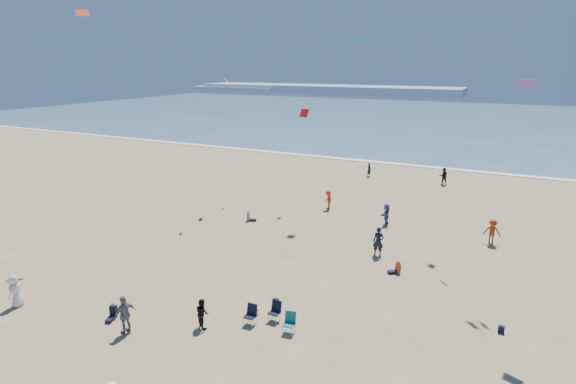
% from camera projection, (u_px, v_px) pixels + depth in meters
% --- Properties ---
extents(ocean, '(220.00, 100.00, 0.06)m').
position_uv_depth(ocean, '(454.00, 120.00, 98.72)').
color(ocean, '#476B84').
rests_on(ocean, ground).
extents(surf_line, '(220.00, 1.20, 0.08)m').
position_uv_depth(surf_line, '(405.00, 165.00, 55.58)').
color(surf_line, white).
rests_on(surf_line, ground).
extents(headland_far, '(110.00, 20.00, 3.20)m').
position_uv_depth(headland_far, '(325.00, 89.00, 188.39)').
color(headland_far, '#7A8EA8').
rests_on(headland_far, ground).
extents(headland_near, '(40.00, 14.00, 2.00)m').
position_uv_depth(headland_near, '(238.00, 89.00, 201.18)').
color(headland_near, '#7A8EA8').
rests_on(headland_near, ground).
extents(standing_flyers, '(33.02, 42.99, 1.93)m').
position_uv_depth(standing_flyers, '(362.00, 269.00, 25.59)').
color(standing_flyers, red).
rests_on(standing_flyers, ground).
extents(seated_group, '(13.84, 26.61, 0.84)m').
position_uv_depth(seated_group, '(225.00, 321.00, 21.24)').
color(seated_group, white).
rests_on(seated_group, ground).
extents(chair_cluster, '(2.66, 1.43, 1.00)m').
position_uv_depth(chair_cluster, '(271.00, 317.00, 21.42)').
color(chair_cluster, black).
rests_on(chair_cluster, ground).
extents(white_tote, '(0.35, 0.20, 0.40)m').
position_uv_depth(white_tote, '(255.00, 311.00, 22.50)').
color(white_tote, white).
rests_on(white_tote, ground).
extents(black_backpack, '(0.30, 0.22, 0.38)m').
position_uv_depth(black_backpack, '(276.00, 302.00, 23.31)').
color(black_backpack, black).
rests_on(black_backpack, ground).
extents(navy_bag, '(0.28, 0.18, 0.34)m').
position_uv_depth(navy_bag, '(501.00, 329.00, 21.00)').
color(navy_bag, black).
rests_on(navy_bag, ground).
extents(kites_aloft, '(42.28, 36.10, 29.97)m').
position_uv_depth(kites_aloft, '(492.00, 34.00, 20.44)').
color(kites_aloft, yellow).
rests_on(kites_aloft, ground).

